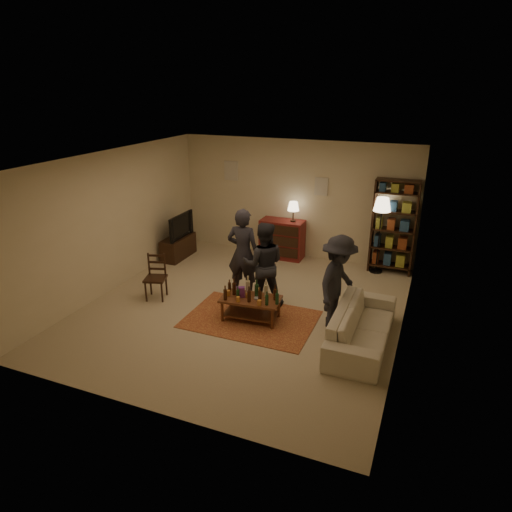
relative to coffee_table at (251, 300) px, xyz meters
The scene contains 13 objects.
floor 0.59m from the coffee_table, 130.09° to the left, with size 6.00×6.00×0.00m, color #C6B793.
room_shell 3.74m from the coffee_table, 105.76° to the left, with size 6.00×6.00×6.00m.
rug 0.38m from the coffee_table, 96.18° to the right, with size 2.20×1.50×0.01m, color maroon.
coffee_table is the anchor object (origin of this frame).
dining_chair 2.01m from the coffee_table, behind, with size 0.48×0.48×0.88m.
tv_stand 3.47m from the coffee_table, 141.90° to the left, with size 0.40×1.00×1.06m.
dresser 3.10m from the coffee_table, 98.96° to the left, with size 1.00×0.50×1.36m.
bookshelf 3.74m from the coffee_table, 57.95° to the left, with size 0.90×0.34×2.02m.
floor_lamp 3.59m from the coffee_table, 60.42° to the left, with size 0.36×0.36×1.65m.
sofa 1.91m from the coffee_table, ahead, with size 2.08×0.81×0.61m, color beige.
person_left 1.11m from the coffee_table, 120.85° to the left, with size 0.63×0.41×1.72m, color #24242B.
person_right 0.76m from the coffee_table, 91.33° to the left, with size 0.77×0.60×1.58m, color #23252B.
person_by_sofa 1.51m from the coffee_table, 13.51° to the left, with size 1.04×0.60×1.60m, color #23232A.
Camera 1 is at (3.02, -6.82, 3.88)m, focal length 32.00 mm.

